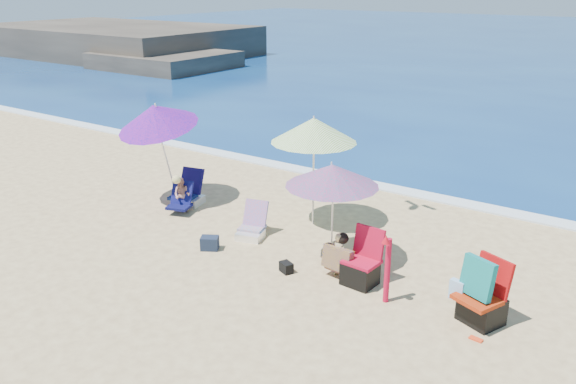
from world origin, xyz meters
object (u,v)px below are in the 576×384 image
Objects in this scene: umbrella_blue at (156,116)px; chair_navy at (189,195)px; person_left at (181,195)px; umbrella_striped at (314,130)px; camp_chair_left at (361,268)px; camp_chair_right at (481,299)px; umbrella_turquoise at (332,175)px; furled_umbrella at (387,265)px; person_center at (339,256)px; chair_rainbow at (252,228)px.

umbrella_blue is 2.93× the size of chair_navy.
person_left is (0.83, -0.20, -1.60)m from umbrella_blue.
umbrella_striped reaches higher than camp_chair_left.
camp_chair_right reaches higher than person_left.
camp_chair_right is 6.76m from person_left.
umbrella_blue is (-3.53, -0.85, -0.01)m from umbrella_striped.
furled_umbrella is at bearing -26.82° from umbrella_turquoise.
umbrella_blue reaches higher than furled_umbrella.
furled_umbrella is at bearing -169.42° from camp_chair_right.
person_left reaches higher than person_center.
person_center is at bearing -46.75° from umbrella_striped.
furled_umbrella is 1.54× the size of chair_rainbow.
umbrella_striped is 3.63m from umbrella_blue.
umbrella_striped is 2.75× the size of chair_navy.
chair_rainbow is 0.82× the size of camp_chair_left.
person_center is (0.41, -0.41, -1.24)m from umbrella_turquoise.
furled_umbrella is at bearing -13.79° from chair_rainbow.
camp_chair_right is at bearing -9.36° from umbrella_turquoise.
umbrella_turquoise is at bearing -9.93° from chair_navy.
person_left is (-4.31, 0.66, 0.00)m from person_center.
umbrella_striped is 2.85m from person_center.
umbrella_turquoise is 0.85× the size of umbrella_blue.
person_left is at bearing 175.14° from chair_rainbow.
person_center is at bearing -44.74° from umbrella_turquoise.
umbrella_blue is at bearing -154.95° from chair_navy.
person_center is (-1.02, 0.32, -0.26)m from furled_umbrella.
umbrella_blue is 1.81m from person_left.
umbrella_striped is 2.95× the size of chair_rainbow.
umbrella_turquoise reaches higher than person_left.
camp_chair_right is at bearing -2.02° from camp_chair_left.
camp_chair_right is at bearing -9.70° from chair_navy.
furled_umbrella reaches higher than person_center.
camp_chair_left is at bearing -7.78° from person_left.
chair_navy is at bearing 165.42° from furled_umbrella.
chair_navy is (0.58, 0.27, -1.79)m from umbrella_blue.
camp_chair_right is at bearing -6.63° from chair_rainbow.
camp_chair_left is (5.56, -0.85, -1.71)m from umbrella_blue.
camp_chair_left is (2.66, -0.47, 0.10)m from chair_rainbow.
chair_navy is at bearing 25.05° from umbrella_blue.
person_left is (-2.07, 0.18, 0.21)m from chair_rainbow.
chair_navy is 1.02× the size of person_center.
person_center is at bearing -12.21° from chair_rainbow.
furled_umbrella is (1.44, -0.73, -0.98)m from umbrella_turquoise.
umbrella_turquoise is at bearing -3.69° from person_left.
umbrella_turquoise reaches higher than chair_rainbow.
camp_chair_right reaches higher than chair_rainbow.
person_center is 0.94× the size of person_left.
chair_rainbow is 2.31m from person_center.
furled_umbrella is 1.10m from person_center.
camp_chair_left is at bearing 177.98° from camp_chair_right.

